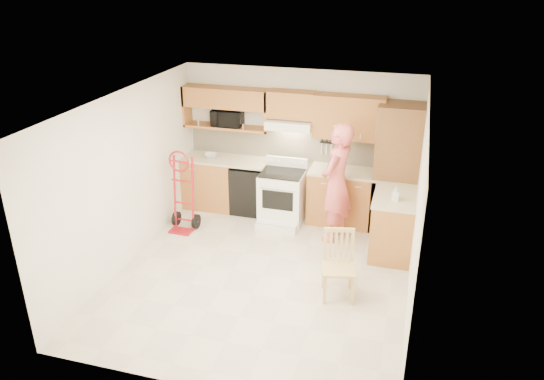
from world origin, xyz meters
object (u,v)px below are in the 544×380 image
at_px(person, 337,183).
at_px(microwave, 227,118).
at_px(range, 281,194).
at_px(hand_truck, 181,195).
at_px(dining_chair, 339,266).

bearing_deg(person, microwave, -93.75).
relative_size(range, person, 0.56).
xyz_separation_m(hand_truck, dining_chair, (2.75, -1.19, -0.16)).
relative_size(microwave, hand_truck, 0.42).
height_order(microwave, person, person).
relative_size(person, dining_chair, 2.07).
height_order(microwave, hand_truck, microwave).
xyz_separation_m(range, dining_chair, (1.26, -1.87, -0.07)).
relative_size(microwave, range, 0.49).
height_order(person, hand_truck, person).
bearing_deg(range, person, -16.85).
xyz_separation_m(microwave, person, (2.03, -0.74, -0.68)).
bearing_deg(dining_chair, microwave, 122.90).
distance_m(range, hand_truck, 1.64).
bearing_deg(person, range, -90.68).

